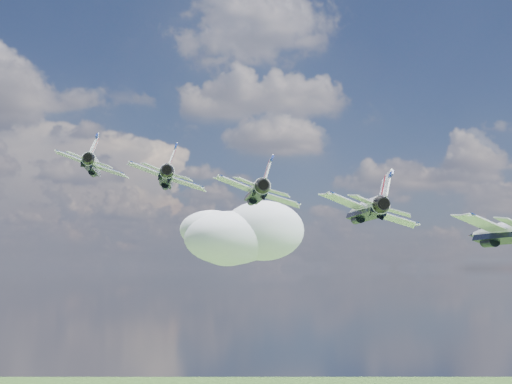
{
  "coord_description": "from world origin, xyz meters",
  "views": [
    {
      "loc": [
        -25.98,
        -79.03,
        151.3
      ],
      "look_at": [
        -15.52,
        -4.56,
        159.41
      ],
      "focal_mm": 50.0,
      "sensor_mm": 36.0,
      "label": 1
    }
  ],
  "objects": [
    {
      "name": "jet_0",
      "position": [
        -33.98,
        12.92,
        164.43
      ],
      "size": [
        10.12,
        13.54,
        6.64
      ],
      "primitive_type": null,
      "rotation": [
        0.0,
        0.33,
        -0.03
      ],
      "color": "white"
    },
    {
      "name": "jet_2",
      "position": [
        -15.52,
        -4.56,
        159.41
      ],
      "size": [
        10.12,
        13.54,
        6.64
      ],
      "primitive_type": null,
      "rotation": [
        0.0,
        0.33,
        -0.03
      ],
      "color": "silver"
    },
    {
      "name": "jet_1",
      "position": [
        -24.75,
        4.18,
        161.92
      ],
      "size": [
        10.12,
        13.54,
        6.64
      ],
      "primitive_type": null,
      "rotation": [
        0.0,
        0.33,
        -0.03
      ],
      "color": "white"
    },
    {
      "name": "cloud_far",
      "position": [
        6.38,
        217.56,
        164.34
      ],
      "size": [
        53.66,
        42.16,
        21.08
      ],
      "primitive_type": "ellipsoid",
      "color": "white"
    },
    {
      "name": "jet_4",
      "position": [
        2.94,
        -22.04,
        154.39
      ],
      "size": [
        10.12,
        13.54,
        6.64
      ],
      "primitive_type": null,
      "rotation": [
        0.0,
        0.33,
        -0.03
      ],
      "color": "white"
    },
    {
      "name": "jet_3",
      "position": [
        -6.29,
        -13.3,
        156.9
      ],
      "size": [
        10.12,
        13.54,
        6.64
      ],
      "primitive_type": null,
      "rotation": [
        0.0,
        0.33,
        -0.03
      ],
      "color": "white"
    }
  ]
}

